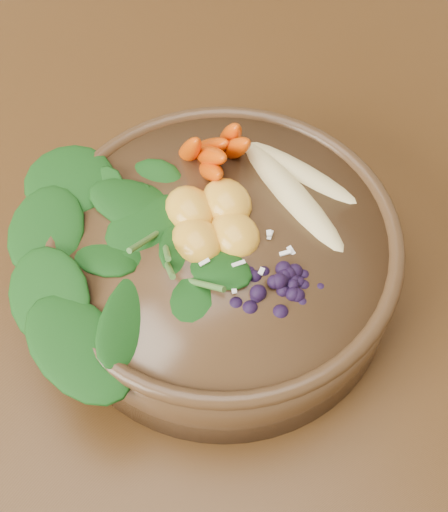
{
  "coord_description": "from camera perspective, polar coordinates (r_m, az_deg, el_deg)",
  "views": [
    {
      "loc": [
        0.17,
        -0.41,
        1.24
      ],
      "look_at": [
        0.31,
        -0.16,
        0.79
      ],
      "focal_mm": 50.0,
      "sensor_mm": 36.0,
      "label": 1
    }
  ],
  "objects": [
    {
      "name": "banana_halves",
      "position": [
        0.54,
        5.95,
        6.67
      ],
      "size": [
        0.07,
        0.15,
        0.02
      ],
      "rotation": [
        0.0,
        0.0,
        0.17
      ],
      "color": "#E0CC84",
      "rests_on": "stoneware_bowl"
    },
    {
      "name": "stoneware_bowl",
      "position": [
        0.54,
        0.0,
        -0.58
      ],
      "size": [
        0.3,
        0.3,
        0.07
      ],
      "primitive_type": "cylinder",
      "rotation": [
        0.0,
        0.0,
        0.17
      ],
      "color": "#4A311B",
      "rests_on": "dining_table"
    },
    {
      "name": "kale_heap",
      "position": [
        0.51,
        -7.33,
        4.21
      ],
      "size": [
        0.19,
        0.18,
        0.04
      ],
      "primitive_type": null,
      "rotation": [
        0.0,
        0.0,
        0.17
      ],
      "color": "#154912",
      "rests_on": "stoneware_bowl"
    },
    {
      "name": "mandarin_cluster",
      "position": [
        0.51,
        -0.99,
        3.68
      ],
      "size": [
        0.09,
        0.09,
        0.03
      ],
      "primitive_type": null,
      "rotation": [
        0.0,
        0.0,
        0.17
      ],
      "color": "gold",
      "rests_on": "stoneware_bowl"
    },
    {
      "name": "carrot_cluster",
      "position": [
        0.54,
        -0.91,
        11.0
      ],
      "size": [
        0.06,
        0.06,
        0.07
      ],
      "primitive_type": null,
      "rotation": [
        0.0,
        0.0,
        0.17
      ],
      "color": "#D43D00",
      "rests_on": "stoneware_bowl"
    },
    {
      "name": "blueberry_pile",
      "position": [
        0.48,
        4.33,
        -1.19
      ],
      "size": [
        0.13,
        0.11,
        0.04
      ],
      "primitive_type": null,
      "rotation": [
        0.0,
        0.0,
        0.17
      ],
      "color": "black",
      "rests_on": "stoneware_bowl"
    },
    {
      "name": "coconut_flakes",
      "position": [
        0.5,
        1.45,
        0.56
      ],
      "size": [
        0.09,
        0.07,
        0.01
      ],
      "primitive_type": null,
      "rotation": [
        0.0,
        0.0,
        0.17
      ],
      "color": "white",
      "rests_on": "stoneware_bowl"
    }
  ]
}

